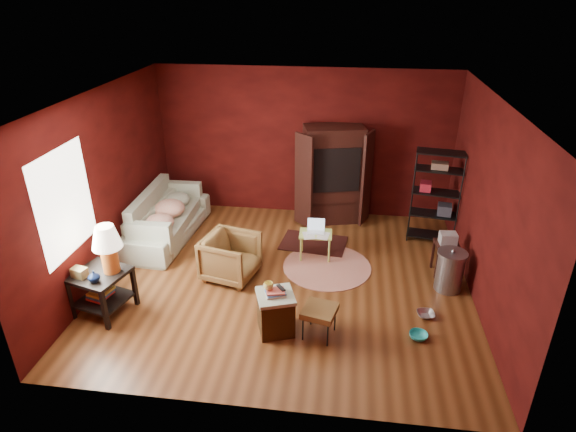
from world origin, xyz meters
name	(u,v)px	position (x,y,z in m)	size (l,w,h in m)	color
room	(283,197)	(-0.04, -0.01, 1.40)	(5.54, 5.04, 2.84)	brown
sofa	(167,217)	(-2.27, 1.07, 0.42)	(2.14, 0.63, 0.84)	#ACB59C
armchair	(231,255)	(-0.85, -0.02, 0.39)	(0.75, 0.70, 0.77)	black
pet_bowl_steel	(427,309)	(2.02, -0.64, 0.12)	(0.24, 0.06, 0.24)	silver
pet_bowl_turquoise	(419,331)	(1.87, -1.11, 0.12)	(0.24, 0.08, 0.24)	#29BBBF
vase	(94,276)	(-2.35, -1.30, 0.70)	(0.16, 0.16, 0.16)	#0C193C
mug	(268,285)	(-0.07, -1.18, 0.69)	(0.13, 0.10, 0.13)	#F2E276
side_table	(104,262)	(-2.31, -1.06, 0.78)	(0.81, 0.81, 1.31)	black
sofa_cushions	(165,217)	(-2.32, 1.09, 0.39)	(0.80, 1.91, 0.79)	#ACB59C
hamper	(276,312)	(0.02, -1.19, 0.30)	(0.59, 0.59, 0.65)	#40250E
footstool	(320,312)	(0.59, -1.22, 0.37)	(0.50, 0.50, 0.42)	black
rug_round	(327,266)	(0.60, 0.46, 0.01)	(1.85, 1.85, 0.01)	beige
rug_oriental	(314,243)	(0.32, 1.18, 0.01)	(1.20, 0.87, 0.01)	#491713
laptop_desk	(316,236)	(0.39, 0.74, 0.41)	(0.54, 0.44, 0.65)	#DCFF74
tv_armoire	(333,173)	(0.58, 2.18, 0.95)	(1.40, 0.97, 1.83)	black
wire_shelving	(437,193)	(2.37, 1.62, 0.90)	(0.85, 0.47, 1.64)	black
small_stand	(447,244)	(2.42, 0.52, 0.53)	(0.38, 0.38, 0.71)	black
trash_can	(450,271)	(2.42, 0.08, 0.32)	(0.43, 0.43, 0.68)	gray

